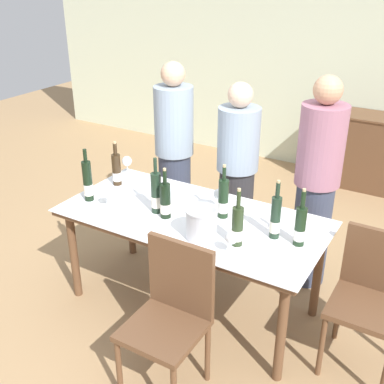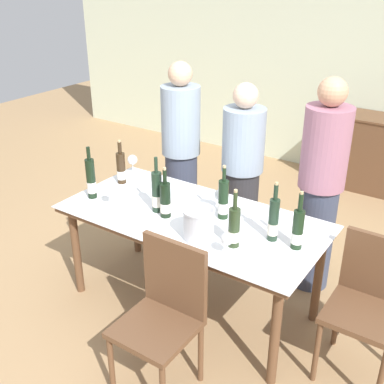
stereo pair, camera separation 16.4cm
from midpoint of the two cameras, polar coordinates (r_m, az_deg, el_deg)
ground_plane at (r=3.68m, az=1.31°, el=-13.10°), size 12.00×12.00×0.00m
back_wall at (r=5.80m, az=18.88°, el=15.38°), size 8.00×0.10×2.80m
dining_table at (r=3.30m, az=1.42°, el=-3.96°), size 1.81×0.88×0.74m
ice_bucket at (r=2.96m, az=2.38°, el=-3.73°), size 0.20×0.20×0.20m
wine_bottle_0 at (r=3.27m, az=-2.75°, el=-0.14°), size 0.07×0.07×0.40m
wine_bottle_1 at (r=3.21m, az=-1.72°, el=-1.04°), size 0.07×0.07×0.36m
wine_bottle_2 at (r=2.89m, az=6.63°, el=-4.29°), size 0.07×0.07×0.38m
wine_bottle_3 at (r=3.52m, az=-10.59°, el=1.45°), size 0.07×0.07×0.39m
wine_bottle_4 at (r=3.20m, az=5.20°, el=-1.01°), size 0.07×0.07×0.38m
wine_bottle_5 at (r=3.73m, az=-7.16°, el=2.79°), size 0.07×0.07×0.35m
wine_bottle_6 at (r=2.94m, az=13.99°, el=-4.38°), size 0.07×0.07×0.37m
wine_bottle_7 at (r=2.99m, az=11.19°, el=-3.34°), size 0.06×0.06×0.39m
wine_glass_0 at (r=3.31m, az=4.68°, el=-0.44°), size 0.07×0.07×0.15m
wine_glass_1 at (r=3.42m, az=-8.48°, el=-0.05°), size 0.07×0.07×0.13m
wine_glass_2 at (r=2.81m, az=5.83°, el=-5.73°), size 0.07×0.07×0.15m
wine_glass_3 at (r=3.91m, az=-5.88°, el=3.75°), size 0.08×0.08×0.15m
chair_near_front at (r=2.81m, az=-1.58°, el=-13.69°), size 0.42×0.42×0.91m
chair_right_end at (r=3.09m, az=21.71°, el=-11.66°), size 0.42×0.42×0.88m
person_host at (r=4.17m, az=-0.17°, el=4.45°), size 0.33×0.33×1.59m
person_guest_left at (r=3.87m, az=7.13°, el=1.74°), size 0.33×0.33×1.50m
person_guest_right at (r=3.62m, az=16.22°, el=0.31°), size 0.33×0.33×1.63m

